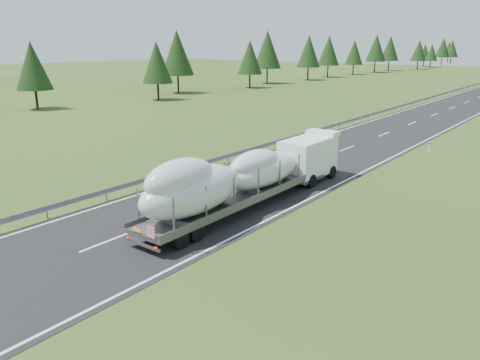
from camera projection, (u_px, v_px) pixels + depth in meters
The scene contains 4 objects.
ground at pixel (106, 242), 23.11m from camera, with size 400.00×400.00×0.00m, color #2F4517.
guardrail at pixel (473, 85), 101.61m from camera, with size 0.10×400.00×0.76m.
tree_line_left at pixel (322, 52), 125.49m from camera, with size 14.98×275.38×12.33m.
boat_truck at pixel (244, 175), 27.25m from camera, with size 2.72×17.89×4.03m.
Camera 1 is at (18.35, -12.69, 9.49)m, focal length 35.00 mm.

